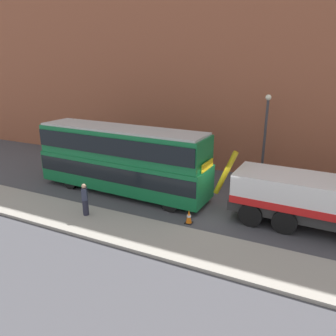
# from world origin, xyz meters

# --- Properties ---
(ground_plane) EXTENTS (120.00, 120.00, 0.00)m
(ground_plane) POSITION_xyz_m (0.00, 0.00, 0.00)
(ground_plane) COLOR #424247
(near_kerb) EXTENTS (60.00, 2.80, 0.15)m
(near_kerb) POSITION_xyz_m (0.00, -4.20, 0.07)
(near_kerb) COLOR gray
(near_kerb) RESTS_ON ground_plane
(building_facade) EXTENTS (60.00, 1.50, 16.00)m
(building_facade) POSITION_xyz_m (0.00, 7.25, 8.07)
(building_facade) COLOR #935138
(building_facade) RESTS_ON ground_plane
(double_decker_bus) EXTENTS (11.12, 2.97, 4.06)m
(double_decker_bus) POSITION_xyz_m (-6.20, -0.06, 2.23)
(double_decker_bus) COLOR #146B38
(double_decker_bus) RESTS_ON ground_plane
(pedestrian_onlooker) EXTENTS (0.43, 0.48, 1.71)m
(pedestrian_onlooker) POSITION_xyz_m (-5.97, -3.85, 0.99)
(pedestrian_onlooker) COLOR #232333
(pedestrian_onlooker) RESTS_ON near_kerb
(traffic_cone_near_bus) EXTENTS (0.36, 0.36, 0.72)m
(traffic_cone_near_bus) POSITION_xyz_m (-0.93, -2.13, 0.34)
(traffic_cone_near_bus) COLOR orange
(traffic_cone_near_bus) RESTS_ON ground_plane
(street_lamp) EXTENTS (0.36, 0.36, 5.83)m
(street_lamp) POSITION_xyz_m (1.26, 5.05, 3.47)
(street_lamp) COLOR #38383D
(street_lamp) RESTS_ON ground_plane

